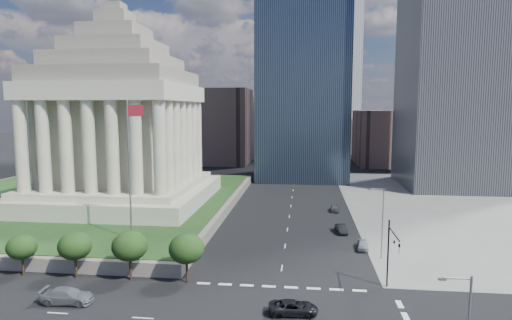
# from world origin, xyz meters

# --- Properties ---
(ground) EXTENTS (500.00, 500.00, 0.00)m
(ground) POSITION_xyz_m (0.00, 100.00, 0.00)
(ground) COLOR black
(ground) RESTS_ON ground
(sidewalk_ne) EXTENTS (68.00, 90.00, 0.03)m
(sidewalk_ne) POSITION_xyz_m (46.00, 60.00, 0.01)
(sidewalk_ne) COLOR slate
(sidewalk_ne) RESTS_ON ground
(plaza_terrace) EXTENTS (66.00, 70.00, 1.80)m
(plaza_terrace) POSITION_xyz_m (-45.00, 50.00, 0.90)
(plaza_terrace) COLOR #646055
(plaza_terrace) RESTS_ON ground
(plaza_lawn) EXTENTS (64.00, 68.00, 0.10)m
(plaza_lawn) POSITION_xyz_m (-45.00, 50.00, 1.85)
(plaza_lawn) COLOR #1D3817
(plaza_lawn) RESTS_ON plaza_terrace
(war_memorial) EXTENTS (34.00, 34.00, 39.00)m
(war_memorial) POSITION_xyz_m (-34.00, 48.00, 21.40)
(war_memorial) COLOR #A6A08B
(war_memorial) RESTS_ON plaza_lawn
(flagpole) EXTENTS (2.52, 0.24, 20.00)m
(flagpole) POSITION_xyz_m (-21.83, 24.00, 13.11)
(flagpole) COLOR slate
(flagpole) RESTS_ON plaza_lawn
(midrise_glass) EXTENTS (26.00, 26.00, 60.00)m
(midrise_glass) POSITION_xyz_m (2.00, 95.00, 30.00)
(midrise_glass) COLOR black
(midrise_glass) RESTS_ON ground
(building_filler_ne) EXTENTS (20.00, 30.00, 20.00)m
(building_filler_ne) POSITION_xyz_m (32.00, 130.00, 10.00)
(building_filler_ne) COLOR brown
(building_filler_ne) RESTS_ON ground
(building_filler_nw) EXTENTS (24.00, 30.00, 28.00)m
(building_filler_nw) POSITION_xyz_m (-30.00, 130.00, 14.00)
(building_filler_nw) COLOR brown
(building_filler_nw) RESTS_ON ground
(traffic_signal_ne) EXTENTS (0.30, 5.74, 8.00)m
(traffic_signal_ne) POSITION_xyz_m (12.50, 13.70, 5.25)
(traffic_signal_ne) COLOR black
(traffic_signal_ne) RESTS_ON ground
(street_lamp_north) EXTENTS (2.13, 0.22, 10.00)m
(street_lamp_north) POSITION_xyz_m (13.33, 25.00, 5.66)
(street_lamp_north) COLOR slate
(street_lamp_north) RESTS_ON ground
(pickup_truck) EXTENTS (5.21, 2.76, 1.40)m
(pickup_truck) POSITION_xyz_m (1.83, 7.53, 0.70)
(pickup_truck) COLOR black
(pickup_truck) RESTS_ON ground
(suv_grey) EXTENTS (5.69, 2.58, 1.62)m
(suv_grey) POSITION_xyz_m (-22.21, 7.27, 0.81)
(suv_grey) COLOR slate
(suv_grey) RESTS_ON ground
(parked_sedan_near) EXTENTS (1.96, 4.10, 1.35)m
(parked_sedan_near) POSITION_xyz_m (11.50, 28.94, 0.68)
(parked_sedan_near) COLOR #9C9FA5
(parked_sedan_near) RESTS_ON ground
(parked_sedan_mid) EXTENTS (4.31, 2.00, 1.37)m
(parked_sedan_mid) POSITION_xyz_m (9.00, 37.03, 0.68)
(parked_sedan_mid) COLOR black
(parked_sedan_mid) RESTS_ON ground
(parked_sedan_far) EXTENTS (1.98, 4.18, 1.38)m
(parked_sedan_far) POSITION_xyz_m (9.00, 52.24, 0.69)
(parked_sedan_far) COLOR #4E5054
(parked_sedan_far) RESTS_ON ground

